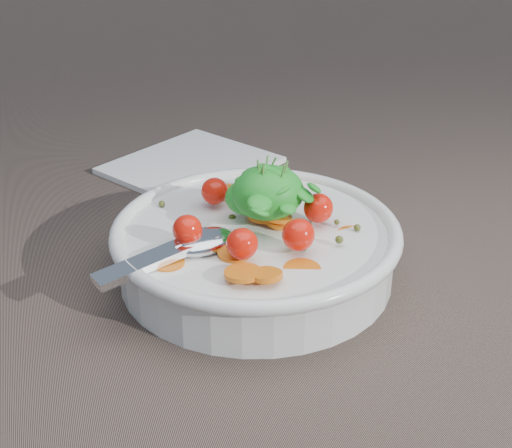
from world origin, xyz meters
name	(u,v)px	position (x,y,z in m)	size (l,w,h in m)	color
ground	(274,259)	(0.00, 0.00, 0.00)	(6.00, 6.00, 0.00)	brown
bowl	(256,246)	(-0.02, -0.02, 0.03)	(0.27, 0.25, 0.11)	white
napkin	(191,165)	(-0.03, 0.23, 0.00)	(0.17, 0.15, 0.01)	white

